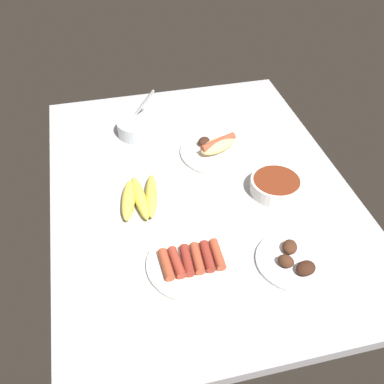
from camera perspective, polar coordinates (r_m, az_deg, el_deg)
The scene contains 7 objects.
ground_plane at distance 140.50cm, azimuth 1.01°, elevation 0.17°, with size 120.00×90.00×3.00cm, color #B2B2B7.
bowl_coleslaw at distance 161.96cm, azimuth -6.74°, elevation 8.22°, with size 14.90×14.90×15.17cm.
bowl_chili at distance 138.76cm, azimuth 10.52°, elevation 0.88°, with size 15.53×15.53×4.52cm.
plate_hotdog_assembled at distance 152.33cm, azimuth 3.21°, elevation 5.48°, with size 25.22×25.22×5.61cm.
plate_grilled_meat at distance 120.90cm, azimuth 12.74°, elevation -8.36°, with size 19.93×19.93×3.95cm.
banana_bunch at distance 134.11cm, azimuth -6.55°, elevation -0.70°, with size 18.99×13.50×3.86cm.
plate_sausages at distance 117.46cm, azimuth 0.00°, elevation -8.79°, with size 23.61×23.61×3.45cm.
Camera 1 is at (-101.35, 26.75, 92.05)cm, focal length 42.41 mm.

